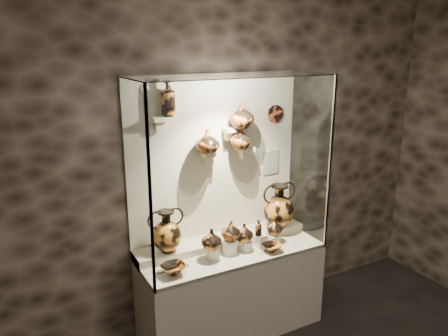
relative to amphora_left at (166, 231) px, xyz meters
The scene contains 35 objects.
wall_back 0.79m from the amphora_left, 17.75° to the left, with size 5.00×0.02×3.20m, color black.
plinth 0.91m from the amphora_left, 13.56° to the right, with size 1.70×0.60×0.80m, color beige.
front_tier 0.65m from the amphora_left, 13.56° to the right, with size 1.68×0.58×0.03m, color beige.
rear_tier 0.62m from the amphora_left, ahead, with size 1.70×0.25×0.10m, color beige.
back_panel 0.78m from the amphora_left, 17.29° to the left, with size 1.70×0.03×1.60m, color beige.
glass_front 0.88m from the amphora_left, 37.26° to the right, with size 1.70×0.01×1.60m, color white.
glass_left 0.60m from the amphora_left, 153.51° to the right, with size 0.01×0.60×1.60m, color white.
glass_right 1.51m from the amphora_left, ahead, with size 0.01×0.60×1.60m, color white.
glass_top 1.43m from the amphora_left, 13.56° to the right, with size 1.70×0.60×0.01m, color white.
frame_post_left 0.72m from the amphora_left, 122.27° to the right, with size 0.02×0.02×1.60m, color gray.
frame_post_right 1.56m from the amphora_left, 16.87° to the right, with size 0.02×0.02×1.60m, color gray.
pedestal_a 0.45m from the amphora_left, 28.18° to the right, with size 0.09×0.09×0.10m, color silver.
pedestal_b 0.59m from the amphora_left, 19.83° to the right, with size 0.09×0.09×0.13m, color silver.
pedestal_c 0.75m from the amphora_left, 15.20° to the right, with size 0.09×0.09×0.09m, color silver.
pedestal_d 0.89m from the amphora_left, 12.44° to the right, with size 0.09×0.09×0.12m, color silver.
pedestal_e 1.03m from the amphora_left, 10.73° to the right, with size 0.09×0.09×0.08m, color silver.
bracket_ul 0.97m from the amphora_left, 78.96° to the left, with size 0.14×0.12×0.04m, color beige.
bracket_ca 0.78m from the amphora_left, 12.30° to the left, with size 0.14×0.12×0.04m, color beige.
bracket_cb 1.06m from the amphora_left, ahead, with size 0.10×0.12×0.04m, color beige.
bracket_cc 1.05m from the amphora_left, ahead, with size 0.14×0.12×0.04m, color beige.
amphora_left is the anchor object (origin of this frame).
amphora_right 1.16m from the amphora_left, ahead, with size 0.35×0.35×0.44m, color orange, non-canonical shape.
jug_a 0.39m from the amphora_left, 31.39° to the right, with size 0.18×0.18×0.19m, color orange.
jug_b 0.57m from the amphora_left, 17.75° to the right, with size 0.17×0.17×0.18m, color #9A4A1B.
jug_c 0.70m from the amphora_left, 15.32° to the right, with size 0.16×0.16×0.17m, color orange.
jug_e 1.03m from the amphora_left, ahead, with size 0.15×0.15×0.16m, color orange.
lekythos_small 0.84m from the amphora_left, 13.36° to the right, with size 0.07×0.07×0.17m, color #9A4A1B, non-canonical shape.
kylix_left 0.35m from the amphora_left, 101.98° to the right, with size 0.26×0.22×0.10m, color #9A4A1B, non-canonical shape.
kylix_right 0.96m from the amphora_left, 20.09° to the right, with size 0.22×0.18×0.09m, color orange, non-canonical shape.
lekythos_tall 1.15m from the amphora_left, 44.19° to the left, with size 0.13×0.13×0.32m, color orange, non-canonical shape.
ovoid_vase_a 0.85m from the amphora_left, ahead, with size 0.21×0.21×0.22m, color #9A4A1B.
ovoid_vase_b 1.22m from the amphora_left, ahead, with size 0.22×0.22×0.23m, color #9A4A1B.
ovoid_vase_c 1.06m from the amphora_left, ahead, with size 0.20×0.20×0.21m, color #9A4A1B.
wall_plate 1.51m from the amphora_left, ahead, with size 0.17×0.17×0.02m, color #A44220.
info_placard 1.26m from the amphora_left, ahead, with size 0.18×0.01×0.24m, color beige.
Camera 1 is at (-1.78, -0.97, 2.64)m, focal length 35.00 mm.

